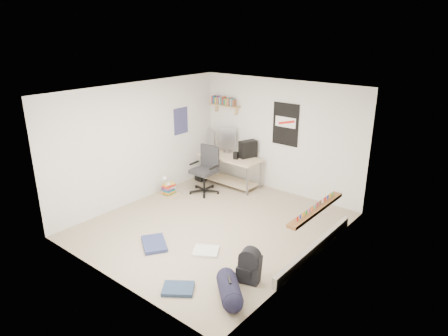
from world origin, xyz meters
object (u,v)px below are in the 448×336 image
Objects in this scene: duffel_bag at (229,290)px; office_chair at (204,172)px; desk at (230,170)px; backpack at (250,269)px; book_stack at (169,188)px.

office_chair is at bearing 179.14° from duffel_bag.
desk reaches higher than backpack.
office_chair is at bearing 128.15° from backpack.
desk is 3.08× the size of book_stack.
duffel_bag is at bearing -52.68° from desk.
book_stack is (-0.54, -0.58, -0.34)m from office_chair.
desk is 3.78m from backpack.
book_stack is at bearing -119.23° from desk.
backpack is at bearing -41.92° from office_chair.
duffel_bag is 1.19× the size of book_stack.
desk reaches higher than book_stack.
office_chair is at bearing -104.06° from desk.
office_chair is 2.23× the size of book_stack.
desk reaches higher than duffel_bag.
backpack is (2.73, -2.05, -0.29)m from office_chair.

